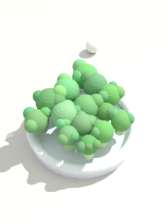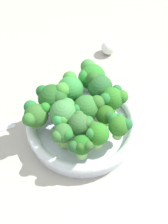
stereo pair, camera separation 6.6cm
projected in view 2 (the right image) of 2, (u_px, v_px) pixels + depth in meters
ground_plane at (83, 134)px, 72.36cm from camera, size 130.00×130.00×2.50cm
bowl at (84, 126)px, 69.71cm from camera, size 26.03×26.03×4.17cm
broccoli_floret_0 at (113, 98)px, 67.36cm from camera, size 5.29×6.72×6.31cm
broccoli_floret_1 at (119, 125)px, 62.74cm from camera, size 5.31×4.82×5.89cm
broccoli_floret_2 at (99, 86)px, 69.07cm from camera, size 6.43×5.75×7.23cm
broccoli_floret_3 at (53, 98)px, 67.12cm from camera, size 6.97×6.47×6.97cm
broccoli_floret_4 at (63, 135)px, 61.01cm from camera, size 4.51×4.83×6.09cm
broccoli_floret_5 at (69, 88)px, 68.36cm from camera, size 6.85×7.04×7.40cm
broccoli_floret_6 at (88, 109)px, 65.39cm from camera, size 5.81×7.47×6.62cm
broccoli_floret_7 at (97, 134)px, 61.05cm from camera, size 5.10×4.98×6.34cm
broccoli_floret_8 at (63, 114)px, 63.66cm from camera, size 5.87×6.56×7.38cm
broccoli_floret_9 at (35, 115)px, 64.47cm from camera, size 6.36×6.87×6.10cm
broccoli_floret_10 at (81, 146)px, 59.59cm from camera, size 4.43×4.88×5.67cm
broccoli_floret_11 at (105, 115)px, 65.02cm from camera, size 4.65×4.17×5.39cm
broccoli_floret_12 at (80, 124)px, 62.41cm from camera, size 4.90×5.44×6.54cm
broccoli_floret_13 at (91, 76)px, 71.29cm from camera, size 7.58×6.72×7.08cm
garlic_bulb at (108, 48)px, 87.82cm from camera, size 4.11×4.11×4.11cm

